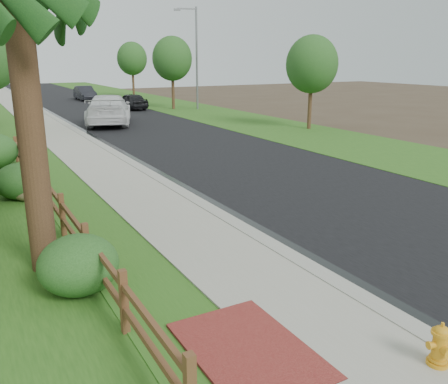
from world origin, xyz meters
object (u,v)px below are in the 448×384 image
white_suv (109,109)px  fire_hydrant (440,346)px  streetlight (195,53)px  ranch_fence (53,200)px  dark_car_mid (131,101)px

white_suv → fire_hydrant: bearing=102.4°
streetlight → fire_hydrant: bearing=-110.2°
ranch_fence → streetlight: size_ratio=2.10×
white_suv → streetlight: streetlight is taller
fire_hydrant → white_suv: size_ratio=0.10×
streetlight → dark_car_mid: bearing=149.4°
fire_hydrant → streetlight: streetlight is taller
dark_car_mid → streetlight: 6.65m
fire_hydrant → dark_car_mid: dark_car_mid is taller
dark_car_mid → fire_hydrant: bearing=71.5°
dark_car_mid → streetlight: streetlight is taller
white_suv → dark_car_mid: (4.20, 8.24, -0.28)m
ranch_fence → dark_car_mid: size_ratio=4.31×
white_suv → dark_car_mid: 9.26m
fire_hydrant → streetlight: size_ratio=0.08×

